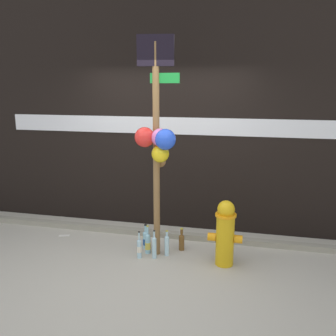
{
  "coord_description": "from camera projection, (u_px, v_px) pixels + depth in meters",
  "views": [
    {
      "loc": [
        1.22,
        -3.85,
        2.21
      ],
      "look_at": [
        0.25,
        0.45,
        1.19
      ],
      "focal_mm": 38.42,
      "sensor_mm": 36.0,
      "label": 1
    }
  ],
  "objects": [
    {
      "name": "bottle_3",
      "position": [
        148.0,
        243.0,
        4.81
      ],
      "size": [
        0.07,
        0.07,
        0.39
      ],
      "color": "#93CCE0",
      "rests_on": "ground_plane"
    },
    {
      "name": "litter_1",
      "position": [
        145.0,
        237.0,
        5.35
      ],
      "size": [
        0.08,
        0.06,
        0.01
      ],
      "primitive_type": "cube",
      "rotation": [
        0.0,
        0.0,
        3.11
      ],
      "color": "tan",
      "rests_on": "ground_plane"
    },
    {
      "name": "bottle_2",
      "position": [
        182.0,
        241.0,
        4.91
      ],
      "size": [
        0.07,
        0.07,
        0.32
      ],
      "color": "brown",
      "rests_on": "ground_plane"
    },
    {
      "name": "curb_strip",
      "position": [
        160.0,
        234.0,
        5.37
      ],
      "size": [
        8.0,
        0.12,
        0.08
      ],
      "primitive_type": "cube",
      "color": "gray",
      "rests_on": "ground_plane"
    },
    {
      "name": "fire_hydrant",
      "position": [
        225.0,
        233.0,
        4.45
      ],
      "size": [
        0.43,
        0.26,
        0.84
      ],
      "color": "gold",
      "rests_on": "ground_plane"
    },
    {
      "name": "memorial_post",
      "position": [
        157.0,
        134.0,
        4.42
      ],
      "size": [
        0.55,
        0.48,
        2.79
      ],
      "color": "olive",
      "rests_on": "ground_plane"
    },
    {
      "name": "bottle_5",
      "position": [
        146.0,
        239.0,
        4.96
      ],
      "size": [
        0.08,
        0.08,
        0.35
      ],
      "color": "#93CCE0",
      "rests_on": "ground_plane"
    },
    {
      "name": "litter_0",
      "position": [
        64.0,
        235.0,
        5.4
      ],
      "size": [
        0.17,
        0.1,
        0.01
      ],
      "primitive_type": "cube",
      "rotation": [
        0.0,
        0.0,
        0.27
      ],
      "color": "silver",
      "rests_on": "ground_plane"
    },
    {
      "name": "ground_plane",
      "position": [
        140.0,
        269.0,
        4.42
      ],
      "size": [
        14.0,
        14.0,
        0.0
      ],
      "primitive_type": "plane",
      "color": "#ADA899"
    },
    {
      "name": "bottle_0",
      "position": [
        154.0,
        247.0,
        4.67
      ],
      "size": [
        0.06,
        0.06,
        0.39
      ],
      "color": "#B2DBEA",
      "rests_on": "ground_plane"
    },
    {
      "name": "building_wall",
      "position": [
        168.0,
        109.0,
        5.46
      ],
      "size": [
        10.0,
        0.21,
        3.7
      ],
      "color": "black",
      "rests_on": "ground_plane"
    },
    {
      "name": "bottle_1",
      "position": [
        167.0,
        244.0,
        4.75
      ],
      "size": [
        0.06,
        0.06,
        0.35
      ],
      "color": "#B2DBEA",
      "rests_on": "ground_plane"
    },
    {
      "name": "bottle_4",
      "position": [
        139.0,
        248.0,
        4.68
      ],
      "size": [
        0.06,
        0.06,
        0.37
      ],
      "color": "#B2DBEA",
      "rests_on": "ground_plane"
    }
  ]
}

